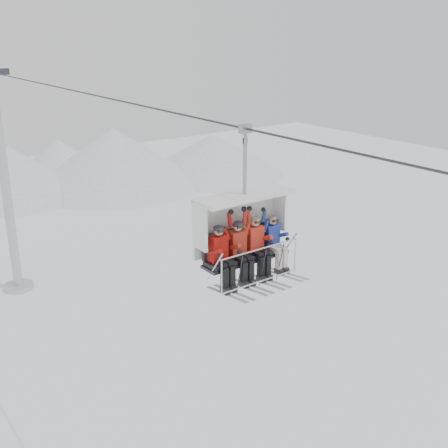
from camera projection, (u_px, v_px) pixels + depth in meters
lift_tower_right at (8, 201)px, 33.67m from camera, size 2.00×1.80×13.48m
haul_cable at (224, 124)px, 14.44m from camera, size 0.06×50.00×0.06m
chairlift_carrier at (241, 225)px, 14.72m from camera, size 2.67×1.17×3.98m
skier_far_left at (220, 253)px, 14.15m from camera, size 0.46×1.69×1.79m
skier_center_left at (239, 248)px, 14.49m from camera, size 0.45×1.69×1.77m
skier_center_right at (256, 243)px, 14.81m from camera, size 0.46×1.69×1.79m
skier_far_right at (274, 240)px, 15.16m from camera, size 0.41×1.69×1.62m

